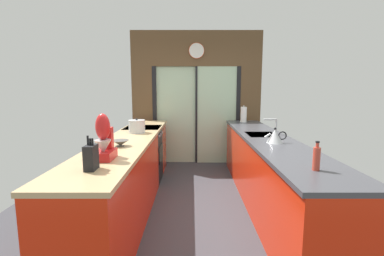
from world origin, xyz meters
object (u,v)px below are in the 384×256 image
Objects in this scene: soap_bottle at (317,158)px; paper_towel_roll at (244,115)px; knife_block at (92,157)px; oven_range at (144,154)px; stand_mixer at (105,142)px; kettle at (276,136)px; mixing_bowl at (121,143)px; stock_pot at (137,126)px.

soap_bottle is 3.05m from paper_towel_roll.
oven_range is at bearing 90.44° from knife_block.
soap_bottle is (1.78, -0.02, -0.00)m from knife_block.
stand_mixer is at bearing 169.09° from soap_bottle.
knife_block is 1.04× the size of kettle.
oven_range is 2.87× the size of paper_towel_roll.
mixing_bowl is at bearing -89.29° from oven_range.
stand_mixer is 1.93m from kettle.
stock_pot is at bearing -145.23° from paper_towel_roll.
kettle is (1.78, 0.74, -0.08)m from stand_mixer.
oven_range is 2.14m from stand_mixer.
knife_block is 3.52m from paper_towel_roll.
paper_towel_roll is (1.78, 3.04, 0.04)m from knife_block.
kettle is at bearing -35.88° from oven_range.
soap_bottle is (-0.00, -1.08, 0.02)m from kettle.
kettle is at bearing 6.08° from mixing_bowl.
knife_block is 0.86× the size of paper_towel_roll.
paper_towel_roll is at bearing 56.69° from stand_mixer.
stand_mixer reaches higher than oven_range.
oven_range is at bearing 144.12° from kettle.
mixing_bowl is at bearing -173.92° from kettle.
oven_range is 2.19× the size of stand_mixer.
paper_towel_roll reaches higher than stock_pot.
oven_range is 2.01m from paper_towel_roll.
stock_pot is 1.02× the size of soap_bottle.
knife_block is 0.66× the size of stand_mixer.
mixing_bowl is at bearing 153.33° from soap_bottle.
stand_mixer is 1.78× the size of soap_bottle.
oven_range is 2.44m from knife_block.
stand_mixer reaches higher than knife_block.
knife_block is at bearing -90.00° from mixing_bowl.
stock_pot is at bearing 90.00° from stand_mixer.
paper_towel_roll is (-0.00, 1.97, 0.06)m from kettle.
knife_block is 1.15× the size of stock_pot.
knife_block is at bearing -120.38° from paper_towel_roll.
stock_pot is (-0.00, 1.47, -0.07)m from stand_mixer.
paper_towel_roll is (1.78, 2.71, -0.02)m from stand_mixer.
stand_mixer reaches higher than paper_towel_roll.
stock_pot is at bearing 134.43° from soap_bottle.
mixing_bowl is (0.02, -1.49, 0.50)m from oven_range.
mixing_bowl is 0.46× the size of stand_mixer.
stand_mixer reaches higher than mixing_bowl.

